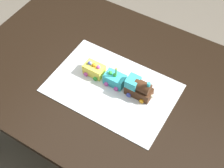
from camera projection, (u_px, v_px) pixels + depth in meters
ground_plane at (107, 143)px, 2.18m from camera, size 8.00×8.00×0.00m
dining_table at (106, 88)px, 1.67m from camera, size 1.40×1.00×0.74m
cake_board at (112, 88)px, 1.54m from camera, size 0.60×0.40×0.00m
cake_locomotive at (139, 88)px, 1.47m from camera, size 0.14×0.08×0.12m
cake_car_hopper_turquoise at (115, 79)px, 1.53m from camera, size 0.10×0.08×0.07m
cake_car_caboose_lemon at (94, 69)px, 1.57m from camera, size 0.10×0.08×0.07m
birthday_candle at (116, 71)px, 1.47m from camera, size 0.01×0.01×0.05m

